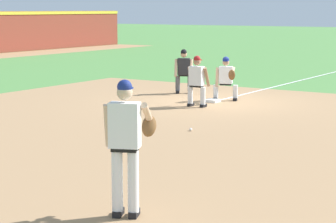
{
  "coord_description": "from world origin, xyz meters",
  "views": [
    {
      "loc": [
        -17.01,
        -9.38,
        2.78
      ],
      "look_at": [
        -7.14,
        -3.02,
        0.92
      ],
      "focal_mm": 70.0,
      "sensor_mm": 36.0,
      "label": 1
    }
  ],
  "objects_px": {
    "first_base_bag": "(212,101)",
    "pitcher": "(127,140)",
    "umpire": "(184,69)",
    "baserunner": "(197,79)",
    "baseball": "(191,130)",
    "first_baseman": "(226,77)"
  },
  "relations": [
    {
      "from": "baseball",
      "to": "pitcher",
      "type": "relative_size",
      "value": 0.04
    },
    {
      "from": "first_base_bag",
      "to": "first_baseman",
      "type": "relative_size",
      "value": 0.28
    },
    {
      "from": "baseball",
      "to": "pitcher",
      "type": "height_order",
      "value": "pitcher"
    },
    {
      "from": "first_base_bag",
      "to": "baserunner",
      "type": "xyz_separation_m",
      "value": [
        -1.05,
        -0.07,
        0.75
      ]
    },
    {
      "from": "pitcher",
      "to": "first_baseman",
      "type": "height_order",
      "value": "pitcher"
    },
    {
      "from": "baserunner",
      "to": "first_base_bag",
      "type": "bearing_deg",
      "value": 3.79
    },
    {
      "from": "baserunner",
      "to": "umpire",
      "type": "relative_size",
      "value": 1.0
    },
    {
      "from": "first_baseman",
      "to": "baserunner",
      "type": "bearing_deg",
      "value": 175.82
    },
    {
      "from": "pitcher",
      "to": "baserunner",
      "type": "bearing_deg",
      "value": 24.98
    },
    {
      "from": "first_base_bag",
      "to": "umpire",
      "type": "relative_size",
      "value": 0.26
    },
    {
      "from": "baseball",
      "to": "first_baseman",
      "type": "xyz_separation_m",
      "value": [
        4.86,
        1.66,
        0.69
      ]
    },
    {
      "from": "first_base_bag",
      "to": "baseball",
      "type": "relative_size",
      "value": 5.14
    },
    {
      "from": "first_base_bag",
      "to": "pitcher",
      "type": "relative_size",
      "value": 0.2
    },
    {
      "from": "baseball",
      "to": "umpire",
      "type": "relative_size",
      "value": 0.05
    },
    {
      "from": "baserunner",
      "to": "umpire",
      "type": "xyz_separation_m",
      "value": [
        2.36,
        1.88,
        0.0
      ]
    },
    {
      "from": "pitcher",
      "to": "umpire",
      "type": "height_order",
      "value": "pitcher"
    },
    {
      "from": "first_base_bag",
      "to": "pitcher",
      "type": "distance_m",
      "value": 11.08
    },
    {
      "from": "first_base_bag",
      "to": "baserunner",
      "type": "distance_m",
      "value": 1.29
    },
    {
      "from": "umpire",
      "to": "baseball",
      "type": "bearing_deg",
      "value": -147.19
    },
    {
      "from": "first_base_bag",
      "to": "pitcher",
      "type": "bearing_deg",
      "value": -157.0
    },
    {
      "from": "umpire",
      "to": "baserunner",
      "type": "bearing_deg",
      "value": -141.48
    },
    {
      "from": "baseball",
      "to": "first_baseman",
      "type": "relative_size",
      "value": 0.06
    }
  ]
}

